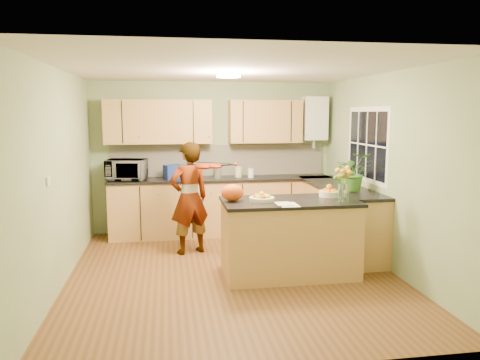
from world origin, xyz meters
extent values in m
plane|color=brown|center=(0.00, 0.00, 0.00)|extent=(4.50, 4.50, 0.00)
cube|color=silver|center=(0.00, 0.00, 2.50)|extent=(4.00, 4.50, 0.02)
cube|color=gray|center=(0.00, 2.25, 1.25)|extent=(4.00, 0.02, 2.50)
cube|color=gray|center=(0.00, -2.25, 1.25)|extent=(4.00, 0.02, 2.50)
cube|color=gray|center=(-2.00, 0.00, 1.25)|extent=(0.02, 4.50, 2.50)
cube|color=gray|center=(2.00, 0.00, 1.25)|extent=(0.02, 4.50, 2.50)
cube|color=#B28247|center=(0.10, 1.95, 0.45)|extent=(3.60, 0.60, 0.90)
cube|color=black|center=(0.10, 1.94, 0.92)|extent=(3.64, 0.62, 0.04)
cube|color=#B28247|center=(1.70, 0.85, 0.45)|extent=(0.60, 2.20, 0.90)
cube|color=black|center=(1.69, 0.85, 0.92)|extent=(0.62, 2.24, 0.04)
cube|color=white|center=(0.10, 2.23, 1.20)|extent=(3.60, 0.02, 0.52)
cube|color=#B28247|center=(-0.90, 2.08, 1.85)|extent=(1.70, 0.34, 0.70)
cube|color=#B28247|center=(0.85, 2.08, 1.85)|extent=(1.20, 0.34, 0.70)
cube|color=white|center=(1.70, 2.09, 1.90)|extent=(0.40, 0.30, 0.72)
cylinder|color=silver|center=(1.70, 2.09, 1.50)|extent=(0.06, 0.06, 0.20)
cube|color=white|center=(1.99, 0.60, 1.55)|extent=(0.01, 1.30, 1.05)
cube|color=black|center=(1.99, 0.60, 1.55)|extent=(0.01, 1.18, 0.92)
cube|color=white|center=(-1.99, -0.60, 1.30)|extent=(0.02, 0.09, 0.09)
cylinder|color=#FFEABF|center=(0.00, 0.30, 2.46)|extent=(0.30, 0.30, 0.06)
cylinder|color=white|center=(0.00, 0.30, 2.49)|extent=(0.10, 0.10, 0.02)
cube|color=#B28247|center=(0.69, -0.15, 0.45)|extent=(1.60, 0.80, 0.90)
cube|color=black|center=(0.69, -0.15, 0.92)|extent=(1.64, 0.84, 0.04)
cylinder|color=beige|center=(0.34, -0.15, 0.96)|extent=(0.30, 0.30, 0.05)
cylinder|color=beige|center=(1.24, 0.00, 0.98)|extent=(0.25, 0.25, 0.07)
cylinder|color=silver|center=(1.29, -0.33, 1.05)|extent=(0.11, 0.11, 0.22)
ellipsoid|color=#DF4B12|center=(-0.01, -0.10, 1.04)|extent=(0.29, 0.26, 0.20)
cube|color=silver|center=(0.59, -0.45, 0.95)|extent=(0.21, 0.29, 0.01)
imported|color=#E1A28A|center=(-0.48, 0.96, 0.80)|extent=(0.68, 0.57, 1.59)
imported|color=white|center=(-1.41, 1.92, 1.10)|extent=(0.66, 0.51, 0.33)
cube|color=navy|center=(-0.68, 1.96, 1.05)|extent=(0.34, 0.30, 0.22)
cylinder|color=silver|center=(0.03, 1.93, 1.04)|extent=(0.14, 0.14, 0.20)
sphere|color=black|center=(0.03, 1.93, 1.17)|extent=(0.07, 0.07, 0.07)
cylinder|color=beige|center=(0.39, 2.00, 1.02)|extent=(0.13, 0.13, 0.17)
cylinder|color=white|center=(0.57, 1.88, 1.02)|extent=(0.13, 0.13, 0.15)
imported|color=#417C29|center=(1.70, 0.35, 1.20)|extent=(0.56, 0.52, 0.53)
camera|label=1|loc=(-0.79, -5.58, 1.99)|focal=35.00mm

